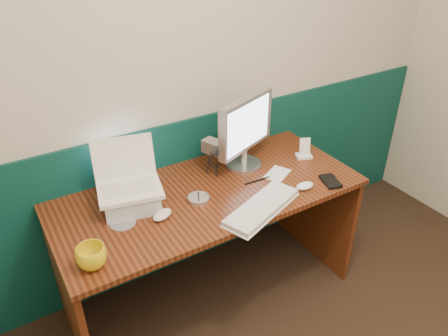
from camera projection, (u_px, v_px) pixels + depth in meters
back_wall at (198, 73)px, 2.34m from camera, size 3.50×0.04×2.50m
wainscot at (203, 190)px, 2.72m from camera, size 3.48×0.02×1.00m
desk at (210, 247)px, 2.45m from camera, size 1.60×0.70×0.75m
laptop_riser at (131, 199)px, 2.12m from camera, size 0.30×0.27×0.09m
laptop at (127, 169)px, 2.03m from camera, size 0.34×0.29×0.25m
monitor at (245, 133)px, 2.38m from camera, size 0.43×0.26×0.42m
keyboard at (262, 208)px, 2.11m from camera, size 0.47×0.30×0.03m
mouse_right at (305, 186)px, 2.27m from camera, size 0.10×0.07×0.03m
mouse_left at (162, 215)px, 2.06m from camera, size 0.13×0.10×0.04m
mug at (92, 257)px, 1.77m from camera, size 0.16×0.16×0.10m
camcorder at (213, 157)px, 2.36m from camera, size 0.13×0.16×0.20m
cd_spindle at (199, 199)px, 2.18m from camera, size 0.11×0.11×0.02m
cd_loose_a at (123, 223)px, 2.03m from camera, size 0.12×0.12×0.00m
pen at (257, 180)px, 2.34m from camera, size 0.16×0.02×0.01m
papers at (277, 174)px, 2.40m from camera, size 0.18×0.16×0.00m
dock at (304, 156)px, 2.56m from camera, size 0.11×0.10×0.02m
music_player at (305, 147)px, 2.53m from camera, size 0.07×0.05×0.11m
pda at (330, 181)px, 2.33m from camera, size 0.11×0.15×0.02m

